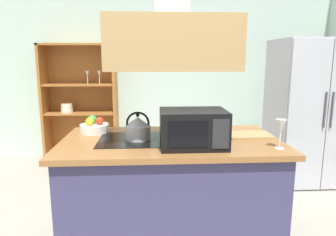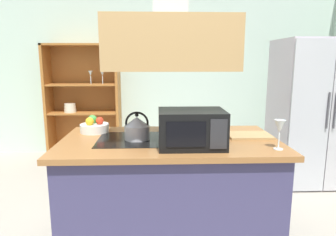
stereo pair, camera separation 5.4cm
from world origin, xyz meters
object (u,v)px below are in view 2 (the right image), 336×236
at_px(microwave, 192,128).
at_px(fruit_bowl, 94,126).
at_px(kettle, 137,128).
at_px(dish_cabinet, 84,108).
at_px(refrigerator, 313,112).
at_px(cutting_board, 249,135).
at_px(wine_glass_on_counter, 280,128).

relative_size(microwave, fruit_bowl, 1.92).
bearing_deg(fruit_bowl, kettle, -34.62).
bearing_deg(dish_cabinet, refrigerator, -21.19).
bearing_deg(cutting_board, dish_cabinet, 127.66).
distance_m(refrigerator, dish_cabinet, 3.27).
distance_m(wine_glass_on_counter, fruit_bowl, 1.47).
xyz_separation_m(dish_cabinet, wine_glass_on_counter, (1.97, -2.79, 0.29)).
bearing_deg(wine_glass_on_counter, dish_cabinet, 125.16).
distance_m(kettle, cutting_board, 0.90).
xyz_separation_m(microwave, fruit_bowl, (-0.77, 0.46, -0.08)).
distance_m(refrigerator, microwave, 2.26).
relative_size(kettle, fruit_bowl, 0.90).
bearing_deg(fruit_bowl, refrigerator, 23.28).
bearing_deg(kettle, refrigerator, 32.44).
bearing_deg(wine_glass_on_counter, cutting_board, 104.14).
relative_size(cutting_board, microwave, 0.74).
xyz_separation_m(microwave, wine_glass_on_counter, (0.59, -0.10, 0.02)).
bearing_deg(microwave, kettle, 152.73).
bearing_deg(wine_glass_on_counter, fruit_bowl, 157.54).
relative_size(wine_glass_on_counter, fruit_bowl, 0.86).
bearing_deg(refrigerator, dish_cabinet, 158.81).
height_order(cutting_board, wine_glass_on_counter, wine_glass_on_counter).
bearing_deg(fruit_bowl, dish_cabinet, 105.23).
bearing_deg(microwave, wine_glass_on_counter, -9.44).
distance_m(refrigerator, kettle, 2.44).
bearing_deg(refrigerator, kettle, -147.56).
bearing_deg(microwave, refrigerator, 42.26).
height_order(kettle, cutting_board, kettle).
bearing_deg(microwave, cutting_board, 28.06).
bearing_deg(fruit_bowl, wine_glass_on_counter, -22.46).
bearing_deg(microwave, fruit_bowl, 149.00).
bearing_deg(wine_glass_on_counter, refrigerator, 56.19).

